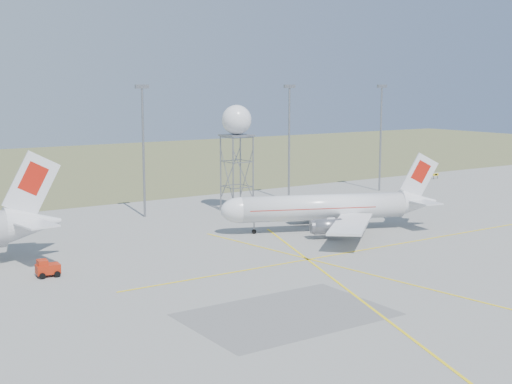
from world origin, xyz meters
TOP-DOWN VIEW (x-y plane):
  - grass_strip at (0.00, 140.00)m, footprint 400.00×120.00m
  - mast_b at (-10.00, 66.00)m, footprint 2.20×0.50m
  - mast_c at (18.00, 66.00)m, footprint 2.20×0.50m
  - mast_d at (40.00, 66.00)m, footprint 2.20×0.50m
  - taxi_sign_near at (55.60, 72.00)m, footprint 1.60×0.17m
  - taxi_sign_far at (62.60, 72.00)m, footprint 1.60×0.17m
  - airliner_main at (6.70, 41.83)m, footprint 30.64×28.68m
  - radar_tower at (4.67, 62.22)m, footprint 4.78×4.78m
  - baggage_tug at (-33.79, 39.74)m, footprint 2.59×2.16m

SIDE VIEW (x-z plane):
  - grass_strip at x=0.00m, z-range 0.00..0.03m
  - baggage_tug at x=-33.79m, z-range -0.23..1.67m
  - taxi_sign_near at x=55.60m, z-range 0.29..1.49m
  - taxi_sign_far at x=62.60m, z-range 0.29..1.49m
  - airliner_main at x=6.70m, z-range -2.10..8.75m
  - radar_tower at x=4.67m, z-range 1.06..18.34m
  - mast_b at x=-10.00m, z-range 1.82..22.32m
  - mast_c at x=18.00m, z-range 1.82..22.32m
  - mast_d at x=40.00m, z-range 1.82..22.32m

